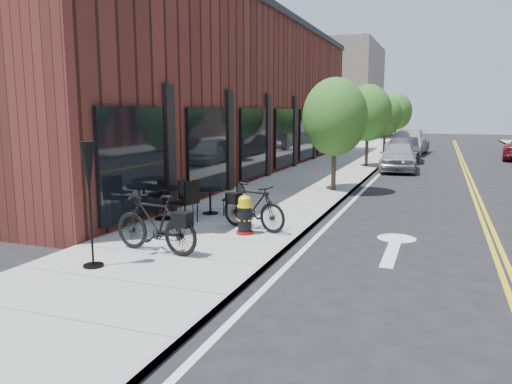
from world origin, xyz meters
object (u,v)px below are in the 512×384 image
at_px(bistro_set_c, 210,197).
at_px(bicycle_left, 155,223).
at_px(patio_umbrella, 89,178).
at_px(parked_car_b, 404,149).
at_px(fire_hydrant, 245,215).
at_px(bistro_set_b, 164,198).
at_px(parked_car_c, 408,142).
at_px(bicycle_right, 253,207).
at_px(parked_car_a, 399,156).

bearing_deg(bistro_set_c, bicycle_left, -86.65).
height_order(patio_umbrella, parked_car_b, patio_umbrella).
bearing_deg(bistro_set_c, fire_hydrant, -52.01).
height_order(bistro_set_b, parked_car_c, parked_car_c).
xyz_separation_m(patio_umbrella, parked_car_b, (3.63, 22.47, -1.00)).
height_order(patio_umbrella, parked_car_c, patio_umbrella).
bearing_deg(bicycle_right, bistro_set_c, 71.09).
bearing_deg(parked_car_c, parked_car_a, -83.70).
distance_m(bicycle_left, bistro_set_b, 3.03).
xyz_separation_m(fire_hydrant, bistro_set_b, (-2.45, 0.72, 0.10)).
xyz_separation_m(bicycle_left, parked_car_c, (3.00, 26.19, 0.11)).
xyz_separation_m(bistro_set_c, parked_car_a, (3.78, 12.65, 0.14)).
height_order(bicycle_right, bistro_set_b, bicycle_right).
bearing_deg(bistro_set_c, bicycle_right, -43.47).
distance_m(fire_hydrant, patio_umbrella, 3.68).
distance_m(bistro_set_c, parked_car_c, 22.80).
relative_size(fire_hydrant, parked_car_b, 0.22).
height_order(bicycle_left, patio_umbrella, patio_umbrella).
height_order(bicycle_right, parked_car_c, parked_car_c).
bearing_deg(parked_car_c, bicycle_right, -89.28).
distance_m(bistro_set_b, parked_car_c, 23.92).
bearing_deg(parked_car_c, bistro_set_c, -93.80).
bearing_deg(parked_car_c, bistro_set_b, -95.31).
xyz_separation_m(parked_car_a, parked_car_b, (-0.10, 5.00, -0.02)).
distance_m(parked_car_b, parked_car_c, 4.87).
bearing_deg(parked_car_a, parked_car_c, 87.96).
xyz_separation_m(patio_umbrella, parked_car_c, (3.55, 27.34, -0.88)).
height_order(bicycle_left, parked_car_b, parked_car_b).
xyz_separation_m(bicycle_right, bistro_set_c, (-1.70, 1.30, -0.10)).
relative_size(patio_umbrella, parked_car_c, 0.39).
bearing_deg(fire_hydrant, bistro_set_b, 146.25).
bearing_deg(fire_hydrant, patio_umbrella, -134.73).
height_order(parked_car_a, parked_car_b, parked_car_a).
height_order(bistro_set_c, parked_car_a, parked_car_a).
bearing_deg(bistro_set_c, parked_car_c, 74.87).
distance_m(fire_hydrant, parked_car_b, 19.46).
bearing_deg(parked_car_b, patio_umbrella, -105.56).
height_order(bicycle_left, parked_car_a, parked_car_a).
bearing_deg(patio_umbrella, bistro_set_b, 102.49).
xyz_separation_m(bicycle_left, parked_car_b, (3.07, 21.32, -0.01)).
relative_size(patio_umbrella, parked_car_b, 0.53).
bearing_deg(bistro_set_b, bicycle_left, -47.19).
relative_size(bicycle_right, parked_car_c, 0.32).
bearing_deg(bicycle_right, bistro_set_b, 101.61).
height_order(bistro_set_c, patio_umbrella, patio_umbrella).
distance_m(patio_umbrella, parked_car_c, 27.58).
bearing_deg(parked_car_c, bicycle_left, -91.23).
xyz_separation_m(bicycle_left, bistro_set_b, (-1.40, 2.68, -0.04)).
distance_m(bicycle_left, bicycle_right, 2.62).
xyz_separation_m(bistro_set_b, parked_car_b, (4.48, 18.64, 0.03)).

